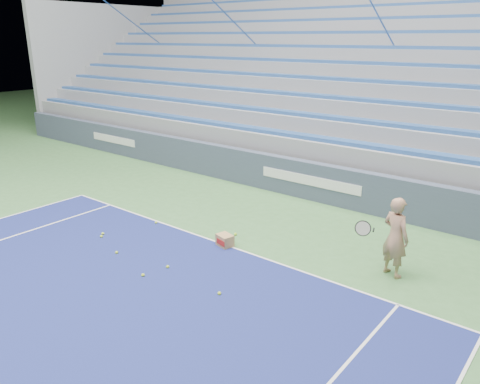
% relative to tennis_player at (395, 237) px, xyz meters
% --- Properties ---
extents(sponsor_barrier, '(30.00, 0.32, 1.10)m').
position_rel_tennis_player_xyz_m(sponsor_barrier, '(-3.58, 2.99, -0.26)').
color(sponsor_barrier, '#3B455A').
rests_on(sponsor_barrier, ground).
extents(bleachers, '(31.00, 9.15, 7.30)m').
position_rel_tennis_player_xyz_m(bleachers, '(-3.58, 8.71, 1.54)').
color(bleachers, gray).
rests_on(bleachers, ground).
extents(tennis_player, '(0.95, 0.90, 1.62)m').
position_rel_tennis_player_xyz_m(tennis_player, '(0.00, 0.00, 0.00)').
color(tennis_player, tan).
rests_on(tennis_player, ground).
extents(ball_box, '(0.42, 0.36, 0.27)m').
position_rel_tennis_player_xyz_m(ball_box, '(-3.44, -1.05, -0.67)').
color(ball_box, '#A67F50').
rests_on(ball_box, ground).
extents(tennis_ball_0, '(0.07, 0.07, 0.07)m').
position_rel_tennis_player_xyz_m(tennis_ball_0, '(-6.11, -2.39, -0.78)').
color(tennis_ball_0, '#BBDF2D').
rests_on(tennis_ball_0, ground).
extents(tennis_ball_1, '(0.07, 0.07, 0.07)m').
position_rel_tennis_player_xyz_m(tennis_ball_1, '(-5.66, -1.12, -0.78)').
color(tennis_ball_1, '#BBDF2D').
rests_on(tennis_ball_1, ground).
extents(tennis_ball_2, '(0.07, 0.07, 0.07)m').
position_rel_tennis_player_xyz_m(tennis_ball_2, '(-6.00, -2.51, -0.78)').
color(tennis_ball_2, '#BBDF2D').
rests_on(tennis_ball_2, ground).
extents(tennis_ball_3, '(0.07, 0.07, 0.07)m').
position_rel_tennis_player_xyz_m(tennis_ball_3, '(-3.66, -2.59, -0.78)').
color(tennis_ball_3, '#BBDF2D').
rests_on(tennis_ball_3, ground).
extents(tennis_ball_4, '(0.07, 0.07, 0.07)m').
position_rel_tennis_player_xyz_m(tennis_ball_4, '(-3.78, -3.14, -0.78)').
color(tennis_ball_4, '#BBDF2D').
rests_on(tennis_ball_4, ground).
extents(tennis_ball_5, '(0.07, 0.07, 0.07)m').
position_rel_tennis_player_xyz_m(tennis_ball_5, '(-5.02, -2.83, -0.78)').
color(tennis_ball_5, '#BBDF2D').
rests_on(tennis_ball_5, ground).
extents(tennis_ball_6, '(0.07, 0.07, 0.07)m').
position_rel_tennis_player_xyz_m(tennis_ball_6, '(-3.63, -0.44, -0.78)').
color(tennis_ball_6, '#BBDF2D').
rests_on(tennis_ball_6, ground).
extents(tennis_ball_7, '(0.07, 0.07, 0.07)m').
position_rel_tennis_player_xyz_m(tennis_ball_7, '(-2.15, -2.72, -0.78)').
color(tennis_ball_7, '#BBDF2D').
rests_on(tennis_ball_7, ground).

